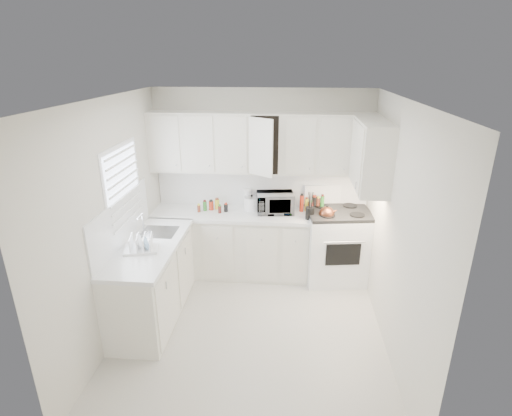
# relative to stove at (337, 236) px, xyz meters

# --- Properties ---
(floor) EXTENTS (3.20, 3.20, 0.00)m
(floor) POSITION_rel_stove_xyz_m (-1.08, -1.28, -0.66)
(floor) COLOR beige
(floor) RESTS_ON ground
(ceiling) EXTENTS (3.20, 3.20, 0.00)m
(ceiling) POSITION_rel_stove_xyz_m (-1.08, -1.28, 1.94)
(ceiling) COLOR white
(ceiling) RESTS_ON ground
(wall_back) EXTENTS (3.00, 0.00, 3.00)m
(wall_back) POSITION_rel_stove_xyz_m (-1.08, 0.32, 0.64)
(wall_back) COLOR beige
(wall_back) RESTS_ON ground
(wall_front) EXTENTS (3.00, 0.00, 3.00)m
(wall_front) POSITION_rel_stove_xyz_m (-1.08, -2.88, 0.64)
(wall_front) COLOR beige
(wall_front) RESTS_ON ground
(wall_left) EXTENTS (0.00, 3.20, 3.20)m
(wall_left) POSITION_rel_stove_xyz_m (-2.58, -1.28, 0.64)
(wall_left) COLOR beige
(wall_left) RESTS_ON ground
(wall_right) EXTENTS (0.00, 3.20, 3.20)m
(wall_right) POSITION_rel_stove_xyz_m (0.42, -1.28, 0.64)
(wall_right) COLOR beige
(wall_right) RESTS_ON ground
(window_blinds) EXTENTS (0.06, 0.96, 1.06)m
(window_blinds) POSITION_rel_stove_xyz_m (-2.56, -0.93, 0.89)
(window_blinds) COLOR white
(window_blinds) RESTS_ON wall_left
(lower_cabinets_back) EXTENTS (2.22, 0.60, 0.90)m
(lower_cabinets_back) POSITION_rel_stove_xyz_m (-1.47, 0.02, -0.21)
(lower_cabinets_back) COLOR beige
(lower_cabinets_back) RESTS_ON floor
(lower_cabinets_left) EXTENTS (0.60, 1.60, 0.90)m
(lower_cabinets_left) POSITION_rel_stove_xyz_m (-2.28, -1.08, -0.21)
(lower_cabinets_left) COLOR beige
(lower_cabinets_left) RESTS_ON floor
(countertop_back) EXTENTS (2.24, 0.64, 0.05)m
(countertop_back) POSITION_rel_stove_xyz_m (-1.47, 0.01, 0.27)
(countertop_back) COLOR silver
(countertop_back) RESTS_ON lower_cabinets_back
(countertop_left) EXTENTS (0.64, 1.62, 0.05)m
(countertop_left) POSITION_rel_stove_xyz_m (-2.27, -1.08, 0.27)
(countertop_left) COLOR silver
(countertop_left) RESTS_ON lower_cabinets_left
(backsplash_back) EXTENTS (2.98, 0.02, 0.55)m
(backsplash_back) POSITION_rel_stove_xyz_m (-1.08, 0.31, 0.57)
(backsplash_back) COLOR silver
(backsplash_back) RESTS_ON wall_back
(backsplash_left) EXTENTS (0.02, 1.60, 0.55)m
(backsplash_left) POSITION_rel_stove_xyz_m (-2.57, -1.08, 0.57)
(backsplash_left) COLOR silver
(backsplash_left) RESTS_ON wall_left
(upper_cabinets_back) EXTENTS (3.00, 0.33, 0.80)m
(upper_cabinets_back) POSITION_rel_stove_xyz_m (-1.08, 0.15, 0.84)
(upper_cabinets_back) COLOR beige
(upper_cabinets_back) RESTS_ON wall_back
(upper_cabinets_right) EXTENTS (0.33, 0.90, 0.80)m
(upper_cabinets_right) POSITION_rel_stove_xyz_m (0.26, -0.46, 0.84)
(upper_cabinets_right) COLOR beige
(upper_cabinets_right) RESTS_ON wall_right
(sink) EXTENTS (0.42, 0.38, 0.30)m
(sink) POSITION_rel_stove_xyz_m (-2.27, -0.73, 0.41)
(sink) COLOR gray
(sink) RESTS_ON countertop_left
(stove) EXTENTS (0.94, 0.81, 1.31)m
(stove) POSITION_rel_stove_xyz_m (0.00, 0.00, 0.00)
(stove) COLOR white
(stove) RESTS_ON floor
(tea_kettle) EXTENTS (0.26, 0.22, 0.23)m
(tea_kettle) POSITION_rel_stove_xyz_m (-0.18, -0.16, 0.40)
(tea_kettle) COLOR maroon
(tea_kettle) RESTS_ON stove
(frying_pan) EXTENTS (0.33, 0.51, 0.04)m
(frying_pan) POSITION_rel_stove_xyz_m (0.18, 0.16, 0.31)
(frying_pan) COLOR black
(frying_pan) RESTS_ON stove
(microwave) EXTENTS (0.53, 0.34, 0.34)m
(microwave) POSITION_rel_stove_xyz_m (-0.87, 0.07, 0.46)
(microwave) COLOR gray
(microwave) RESTS_ON countertop_back
(rice_cooker) EXTENTS (0.26, 0.26, 0.22)m
(rice_cooker) POSITION_rel_stove_xyz_m (-1.20, 0.14, 0.41)
(rice_cooker) COLOR white
(rice_cooker) RESTS_ON countertop_back
(paper_towel) EXTENTS (0.12, 0.12, 0.27)m
(paper_towel) POSITION_rel_stove_xyz_m (-1.27, 0.24, 0.43)
(paper_towel) COLOR white
(paper_towel) RESTS_ON countertop_back
(utensil_crock) EXTENTS (0.14, 0.14, 0.39)m
(utensil_crock) POSITION_rel_stove_xyz_m (-0.40, -0.14, 0.49)
(utensil_crock) COLOR black
(utensil_crock) RESTS_ON countertop_back
(dish_rack) EXTENTS (0.42, 0.35, 0.20)m
(dish_rack) POSITION_rel_stove_xyz_m (-2.31, -1.23, 0.39)
(dish_rack) COLOR white
(dish_rack) RESTS_ON countertop_left
(spice_left_0) EXTENTS (0.06, 0.06, 0.13)m
(spice_left_0) POSITION_rel_stove_xyz_m (-1.93, 0.14, 0.36)
(spice_left_0) COLOR brown
(spice_left_0) RESTS_ON countertop_back
(spice_left_1) EXTENTS (0.06, 0.06, 0.13)m
(spice_left_1) POSITION_rel_stove_xyz_m (-1.85, 0.05, 0.36)
(spice_left_1) COLOR #30832B
(spice_left_1) RESTS_ON countertop_back
(spice_left_2) EXTENTS (0.06, 0.06, 0.13)m
(spice_left_2) POSITION_rel_stove_xyz_m (-1.78, 0.14, 0.36)
(spice_left_2) COLOR #B82E18
(spice_left_2) RESTS_ON countertop_back
(spice_left_3) EXTENTS (0.06, 0.06, 0.13)m
(spice_left_3) POSITION_rel_stove_xyz_m (-1.70, 0.05, 0.36)
(spice_left_3) COLOR yellow
(spice_left_3) RESTS_ON countertop_back
(spice_left_4) EXTENTS (0.06, 0.06, 0.13)m
(spice_left_4) POSITION_rel_stove_xyz_m (-1.63, 0.14, 0.36)
(spice_left_4) COLOR #541D18
(spice_left_4) RESTS_ON countertop_back
(spice_left_5) EXTENTS (0.06, 0.06, 0.13)m
(spice_left_5) POSITION_rel_stove_xyz_m (-1.55, 0.05, 0.36)
(spice_left_5) COLOR black
(spice_left_5) RESTS_ON countertop_back
(sauce_right_0) EXTENTS (0.06, 0.06, 0.19)m
(sauce_right_0) POSITION_rel_stove_xyz_m (-0.50, 0.18, 0.39)
(sauce_right_0) COLOR #B82E18
(sauce_right_0) RESTS_ON countertop_back
(sauce_right_1) EXTENTS (0.06, 0.06, 0.19)m
(sauce_right_1) POSITION_rel_stove_xyz_m (-0.44, 0.12, 0.39)
(sauce_right_1) COLOR yellow
(sauce_right_1) RESTS_ON countertop_back
(sauce_right_2) EXTENTS (0.06, 0.06, 0.19)m
(sauce_right_2) POSITION_rel_stove_xyz_m (-0.39, 0.18, 0.39)
(sauce_right_2) COLOR #541D18
(sauce_right_2) RESTS_ON countertop_back
(sauce_right_3) EXTENTS (0.06, 0.06, 0.19)m
(sauce_right_3) POSITION_rel_stove_xyz_m (-0.33, 0.12, 0.39)
(sauce_right_3) COLOR black
(sauce_right_3) RESTS_ON countertop_back
(sauce_right_4) EXTENTS (0.06, 0.06, 0.19)m
(sauce_right_4) POSITION_rel_stove_xyz_m (-0.28, 0.18, 0.39)
(sauce_right_4) COLOR brown
(sauce_right_4) RESTS_ON countertop_back
(sauce_right_5) EXTENTS (0.06, 0.06, 0.19)m
(sauce_right_5) POSITION_rel_stove_xyz_m (-0.22, 0.12, 0.39)
(sauce_right_5) COLOR #30832B
(sauce_right_5) RESTS_ON countertop_back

